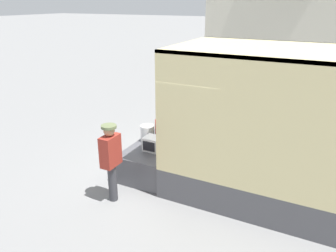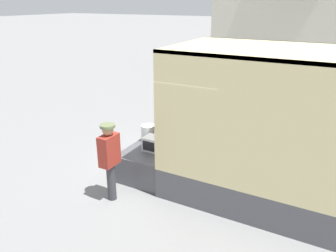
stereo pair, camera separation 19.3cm
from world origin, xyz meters
TOP-DOWN VIEW (x-y plane):
  - ground_plane at (0.00, 0.00)m, footprint 160.00×160.00m
  - tailgate_deck at (-0.56, 0.00)m, footprint 1.12×2.36m
  - microwave at (-0.48, -0.47)m, footprint 0.47×0.36m
  - portable_generator at (-0.42, 0.38)m, footprint 0.69×0.53m
  - orange_bucket at (-0.91, -0.03)m, footprint 0.34×0.34m
  - worker_person at (-0.76, -1.73)m, footprint 0.30×0.44m
  - house_backdrop at (0.20, 14.83)m, footprint 8.73×6.50m

SIDE VIEW (x-z plane):
  - ground_plane at x=0.00m, z-range 0.00..0.00m
  - tailgate_deck at x=-0.56m, z-range 0.00..0.66m
  - microwave at x=-0.48m, z-range 0.66..0.99m
  - orange_bucket at x=-0.91m, z-range 0.66..1.05m
  - portable_generator at x=-0.42m, z-range 0.60..1.12m
  - worker_person at x=-0.76m, z-range 0.19..1.85m
  - house_backdrop at x=0.20m, z-range 0.07..7.72m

